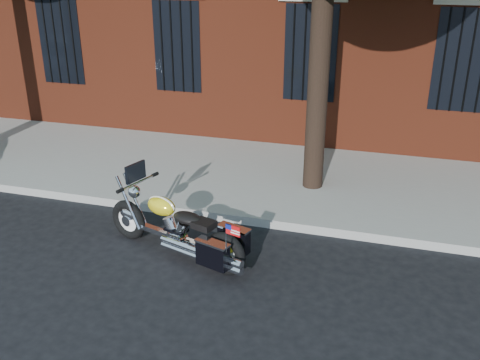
% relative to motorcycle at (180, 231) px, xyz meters
% --- Properties ---
extents(ground, '(120.00, 120.00, 0.00)m').
position_rel_motorcycle_xyz_m(ground, '(0.96, -0.05, -0.44)').
color(ground, black).
rests_on(ground, ground).
extents(curb, '(40.00, 0.16, 0.15)m').
position_rel_motorcycle_xyz_m(curb, '(0.96, 1.33, -0.37)').
color(curb, gray).
rests_on(curb, ground).
extents(sidewalk, '(40.00, 3.60, 0.15)m').
position_rel_motorcycle_xyz_m(sidewalk, '(0.96, 3.21, -0.37)').
color(sidewalk, gray).
rests_on(sidewalk, ground).
extents(motorcycle, '(2.41, 1.24, 1.31)m').
position_rel_motorcycle_xyz_m(motorcycle, '(0.00, 0.00, 0.00)').
color(motorcycle, black).
rests_on(motorcycle, ground).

